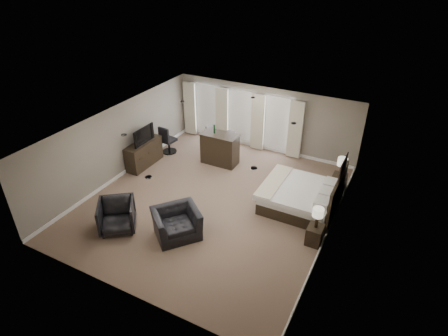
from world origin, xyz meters
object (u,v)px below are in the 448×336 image
at_px(lamp_far, 342,167).
at_px(bar_counter, 220,149).
at_px(bed, 301,188).
at_px(bar_stool_left, 210,135).
at_px(armchair_far, 117,214).
at_px(nightstand_near, 315,235).
at_px(dresser, 144,154).
at_px(armchair_near, 176,219).
at_px(bar_stool_right, 231,141).
at_px(nightstand_far, 339,183).
at_px(desk_chair, 168,139).
at_px(tv, 142,141).
at_px(lamp_near, 317,218).

relative_size(lamp_far, bar_counter, 0.47).
relative_size(bed, bar_stool_left, 2.94).
height_order(bed, armchair_far, bed).
bearing_deg(nightstand_near, dresser, 169.12).
xyz_separation_m(armchair_near, bar_stool_right, (-0.98, 5.37, -0.14)).
bearing_deg(nightstand_far, armchair_near, -129.30).
xyz_separation_m(lamp_far, desk_chair, (-6.68, -0.29, -0.37)).
xyz_separation_m(tv, armchair_far, (1.66, -3.38, -0.51)).
xyz_separation_m(bar_counter, bar_stool_left, (-1.19, 1.32, -0.23)).
xyz_separation_m(tv, bar_stool_right, (2.36, 2.56, -0.61)).
relative_size(bed, nightstand_far, 3.66).
relative_size(bar_counter, bar_stool_left, 1.83).
xyz_separation_m(lamp_near, armchair_near, (-3.58, -1.48, -0.31)).
bearing_deg(bed, lamp_far, 58.46).
bearing_deg(bar_stool_left, lamp_near, -35.95).
height_order(bed, armchair_near, bed).
bearing_deg(lamp_far, bed, -121.54).
relative_size(lamp_near, bar_counter, 0.44).
bearing_deg(nightstand_near, armchair_near, -157.58).
relative_size(nightstand_near, lamp_near, 0.88).
relative_size(bed, nightstand_near, 4.10).
distance_m(bed, bar_stool_left, 5.45).
xyz_separation_m(lamp_near, tv, (-6.92, 1.33, 0.16)).
distance_m(lamp_far, desk_chair, 6.70).
bearing_deg(lamp_far, dresser, -167.22).
xyz_separation_m(nightstand_far, armchair_near, (-3.58, -4.38, 0.25)).
bearing_deg(bar_counter, bar_stool_left, 132.09).
relative_size(tv, bar_counter, 0.78).
relative_size(dresser, bar_stool_left, 2.13).
relative_size(tv, bar_stool_left, 1.42).
distance_m(bar_counter, bar_stool_left, 1.79).
bearing_deg(armchair_far, bar_counter, 43.85).
height_order(lamp_far, tv, lamp_far).
relative_size(lamp_near, armchair_near, 0.49).
bearing_deg(armchair_far, lamp_near, -15.43).
bearing_deg(lamp_far, armchair_near, -129.30).
bearing_deg(bar_stool_right, armchair_near, -79.67).
bearing_deg(dresser, lamp_near, -10.88).
bearing_deg(lamp_far, armchair_far, -136.72).
bearing_deg(bar_counter, bar_stool_right, 95.42).
distance_m(armchair_far, desk_chair, 4.87).
distance_m(lamp_far, bar_counter, 4.47).
height_order(nightstand_near, bar_stool_right, bar_stool_right).
distance_m(bed, lamp_near, 1.71).
relative_size(nightstand_far, tv, 0.57).
xyz_separation_m(lamp_far, tv, (-6.92, -1.57, 0.07)).
xyz_separation_m(bar_counter, bar_stool_right, (-0.11, 1.12, -0.20)).
xyz_separation_m(bed, bar_counter, (-3.57, 1.33, -0.11)).
distance_m(armchair_near, bar_counter, 4.35).
height_order(nightstand_far, bar_stool_left, bar_stool_left).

